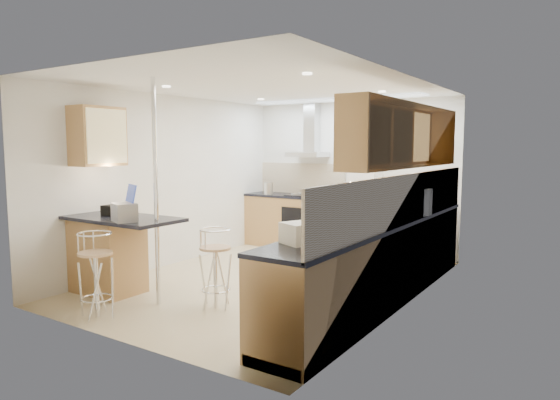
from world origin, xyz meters
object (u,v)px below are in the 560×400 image
Objects in this scene: bar_stool_near at (96,275)px; bread_bin at (304,233)px; microwave at (402,203)px; bar_stool_end at (215,268)px; laptop at (124,212)px.

bread_bin reaches higher than bar_stool_near.
microwave reaches higher than bar_stool_end.
laptop reaches higher than bread_bin.
bar_stool_near is at bearing 172.06° from bar_stool_end.
laptop is at bearing -152.78° from bread_bin.
laptop is 2.22m from bread_bin.
microwave is 0.67× the size of bar_stool_near.
laptop is 0.74m from bar_stool_near.
microwave is 2.35m from bar_stool_end.
microwave is 1.73× the size of bread_bin.
bread_bin is (1.33, -0.37, 0.57)m from bar_stool_end.
bar_stool_near is (-2.30, -2.62, -0.64)m from microwave.
microwave reaches higher than bar_stool_near.
bar_stool_end is at bearing 52.31° from laptop.
bar_stool_near is at bearing 160.23° from microwave.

